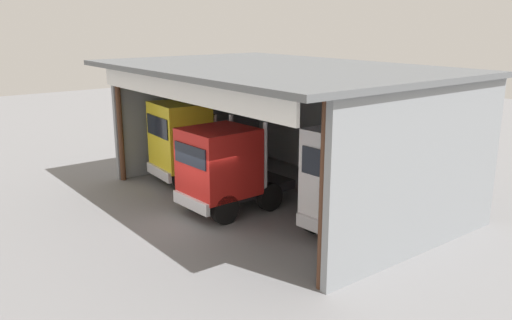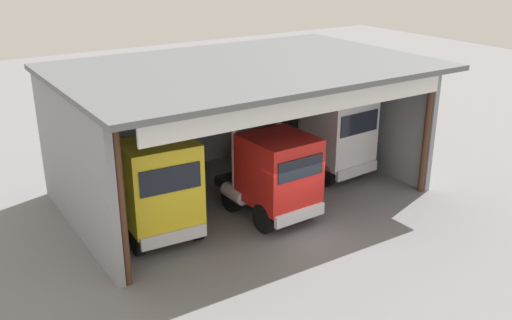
# 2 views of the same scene
# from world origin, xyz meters

# --- Properties ---
(ground_plane) EXTENTS (80.00, 80.00, 0.00)m
(ground_plane) POSITION_xyz_m (0.00, 0.00, 0.00)
(ground_plane) COLOR slate
(ground_plane) RESTS_ON ground
(workshop_shed) EXTENTS (14.01, 9.49, 5.49)m
(workshop_shed) POSITION_xyz_m (0.00, 4.88, 3.78)
(workshop_shed) COLOR gray
(workshop_shed) RESTS_ON ground
(truck_yellow_center_right_bay) EXTENTS (2.68, 4.67, 3.66)m
(truck_yellow_center_right_bay) POSITION_xyz_m (-4.43, 2.33, 1.89)
(truck_yellow_center_right_bay) COLOR yellow
(truck_yellow_center_right_bay) RESTS_ON ground
(truck_red_yard_outside) EXTENTS (2.58, 4.61, 3.52)m
(truck_red_yard_outside) POSITION_xyz_m (-0.13, 1.47, 1.76)
(truck_red_yard_outside) COLOR red
(truck_red_yard_outside) RESTS_ON ground
(truck_white_center_bay) EXTENTS (2.82, 4.57, 3.74)m
(truck_white_center_bay) POSITION_xyz_m (4.51, 3.51, 1.96)
(truck_white_center_bay) COLOR white
(truck_white_center_bay) RESTS_ON ground
(oil_drum) EXTENTS (0.58, 0.58, 0.89)m
(oil_drum) POSITION_xyz_m (2.40, 7.01, 0.44)
(oil_drum) COLOR #B21E19
(oil_drum) RESTS_ON ground
(tool_cart) EXTENTS (0.90, 0.60, 1.00)m
(tool_cart) POSITION_xyz_m (2.15, 6.62, 0.50)
(tool_cart) COLOR red
(tool_cart) RESTS_ON ground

